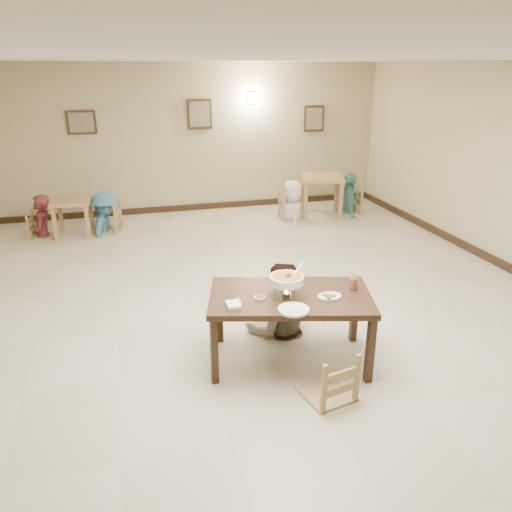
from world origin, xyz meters
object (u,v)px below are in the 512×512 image
object	(u,v)px
bg_chair_rr	(349,188)
bg_diner_c	(293,180)
main_diner	(280,263)
bg_chair_rl	(293,193)
main_table	(290,302)
curry_warmer	(287,280)
bg_table_right	(322,183)
bg_chair_lr	(104,205)
drink_glass	(354,283)
bg_diner_d	(350,173)
bg_chair_ll	(40,213)
bg_diner_a	(37,195)
chair_near	(329,352)
bg_table_left	(72,207)
bg_diner_b	(103,192)
chair_far	(276,290)

from	to	relation	value
bg_chair_rr	bg_diner_c	xyz separation A→B (m)	(-1.30, -0.13, 0.25)
main_diner	bg_diner_c	bearing A→B (deg)	-108.01
bg_chair_rl	bg_diner_c	bearing A→B (deg)	32.36
main_table	bg_chair_rr	size ratio (longest dim) A/B	1.69
curry_warmer	bg_table_right	size ratio (longest dim) A/B	0.37
curry_warmer	bg_chair_lr	bearing A→B (deg)	109.73
drink_glass	bg_diner_d	distance (m)	5.67
main_table	curry_warmer	world-z (taller)	curry_warmer
bg_chair_ll	bg_diner_a	world-z (taller)	bg_diner_a
chair_near	bg_chair_rl	distance (m)	5.86
bg_table_left	bg_diner_b	xyz separation A→B (m)	(0.56, 0.04, 0.23)
chair_near	bg_diner_d	distance (m)	6.48
chair_far	bg_chair_rl	world-z (taller)	bg_chair_rl
drink_glass	bg_chair_ll	size ratio (longest dim) A/B	0.17
main_table	chair_near	world-z (taller)	chair_near
chair_near	bg_diner_d	xyz separation A→B (m)	(2.93, 5.76, 0.38)
drink_glass	bg_diner_c	xyz separation A→B (m)	(1.11, 5.01, -0.04)
bg_chair_lr	bg_chair_rr	size ratio (longest dim) A/B	0.99
main_table	main_diner	size ratio (longest dim) A/B	1.07
drink_glass	bg_table_left	bearing A→B (deg)	121.55
bg_table_right	bg_chair_rl	distance (m)	0.67
chair_near	curry_warmer	world-z (taller)	curry_warmer
main_diner	bg_chair_ll	distance (m)	5.40
curry_warmer	bg_table_right	bearing A→B (deg)	63.87
chair_far	bg_diner_b	distance (m)	4.76
chair_near	bg_diner_c	xyz separation A→B (m)	(1.63, 5.63, 0.32)
bg_chair_rr	bg_diner_c	bearing A→B (deg)	-69.85
bg_diner_c	main_table	bearing A→B (deg)	-8.61
bg_table_right	bg_diner_a	bearing A→B (deg)	179.62
main_diner	bg_diner_a	bearing A→B (deg)	-51.69
bg_chair_lr	bg_diner_b	xyz separation A→B (m)	(0.00, 0.00, 0.24)
bg_chair_rr	bg_diner_d	xyz separation A→B (m)	(0.00, 0.00, 0.32)
main_table	bg_diner_b	size ratio (longest dim) A/B	1.18
bg_chair_ll	bg_diner_b	distance (m)	1.17
curry_warmer	bg_diner_b	distance (m)	5.40
main_diner	drink_glass	size ratio (longest dim) A/B	11.30
bg_diner_d	drink_glass	bearing A→B (deg)	168.01
curry_warmer	bg_diner_a	bearing A→B (deg)	120.02
bg_table_left	bg_chair_rr	size ratio (longest dim) A/B	0.69
bg_table_left	bg_chair_ll	size ratio (longest dim) A/B	0.82
curry_warmer	bg_diner_c	xyz separation A→B (m)	(1.83, 4.99, -0.16)
bg_chair_ll	bg_table_right	bearing A→B (deg)	-82.37
main_diner	bg_chair_ll	bearing A→B (deg)	-51.69
chair_far	bg_diner_a	size ratio (longest dim) A/B	0.62
bg_chair_lr	bg_diner_a	bearing A→B (deg)	-77.27
chair_far	bg_diner_a	xyz separation A→B (m)	(-3.07, 4.35, 0.30)
bg_diner_a	bg_diner_c	xyz separation A→B (m)	(4.77, -0.10, 0.01)
bg_diner_b	bg_diner_d	world-z (taller)	bg_diner_d
bg_chair_ll	bg_diner_b	size ratio (longest dim) A/B	0.58
main_diner	bg_chair_lr	bearing A→B (deg)	-62.56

